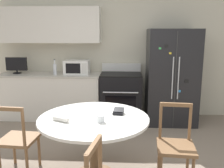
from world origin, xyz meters
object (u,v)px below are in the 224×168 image
object	(u,v)px
countertop_tv	(17,65)
microwave	(77,67)
dining_chair_right	(176,146)
candle_glass	(101,119)
dining_chair_left	(18,140)
oven_range	(121,96)
refrigerator	(171,77)
counter_bottle	(55,69)
wallet	(119,112)

from	to	relation	value
countertop_tv	microwave	bearing A→B (deg)	0.19
dining_chair_right	candle_glass	world-z (taller)	dining_chair_right
dining_chair_left	oven_range	bearing A→B (deg)	62.93
dining_chair_right	dining_chair_left	bearing A→B (deg)	3.03
refrigerator	countertop_tv	bearing A→B (deg)	178.21
countertop_tv	counter_bottle	bearing A→B (deg)	-7.55
counter_bottle	refrigerator	bearing A→B (deg)	0.29
dining_chair_right	wallet	distance (m)	0.77
countertop_tv	wallet	xyz separation A→B (m)	(2.08, -1.95, -0.29)
microwave	candle_glass	distance (m)	2.35
oven_range	wallet	distance (m)	1.95
counter_bottle	dining_chair_right	distance (m)	2.84
dining_chair_right	candle_glass	size ratio (longest dim) A/B	10.37
dining_chair_left	candle_glass	bearing A→B (deg)	-6.31
refrigerator	countertop_tv	distance (m)	3.03
microwave	wallet	world-z (taller)	microwave
counter_bottle	dining_chair_left	distance (m)	2.02
oven_range	wallet	size ratio (longest dim) A/B	7.41
dining_chair_right	wallet	bearing A→B (deg)	-7.76
microwave	dining_chair_left	size ratio (longest dim) A/B	0.53
dining_chair_left	dining_chair_right	bearing A→B (deg)	2.33
counter_bottle	wallet	bearing A→B (deg)	-55.13
countertop_tv	counter_bottle	distance (m)	0.81
oven_range	dining_chair_left	distance (m)	2.35
oven_range	candle_glass	bearing A→B (deg)	-94.55
refrigerator	wallet	xyz separation A→B (m)	(-0.94, -1.85, -0.10)
candle_glass	counter_bottle	bearing A→B (deg)	117.36
wallet	refrigerator	bearing A→B (deg)	63.04
dining_chair_right	counter_bottle	bearing A→B (deg)	-40.92
refrigerator	dining_chair_right	size ratio (longest dim) A/B	1.96
microwave	dining_chair_left	world-z (taller)	microwave
dining_chair_right	candle_glass	distance (m)	0.93
countertop_tv	counter_bottle	xyz separation A→B (m)	(0.80, -0.11, -0.06)
refrigerator	dining_chair_right	world-z (taller)	refrigerator
dining_chair_left	countertop_tv	bearing A→B (deg)	116.79
wallet	countertop_tv	bearing A→B (deg)	136.90
microwave	dining_chair_right	bearing A→B (deg)	-53.75
oven_range	dining_chair_right	xyz separation A→B (m)	(0.67, -2.07, -0.03)
microwave	dining_chair_right	distance (m)	2.67
countertop_tv	dining_chair_left	xyz separation A→B (m)	(0.86, -2.04, -0.64)
microwave	candle_glass	world-z (taller)	microwave
candle_glass	oven_range	bearing A→B (deg)	85.45
counter_bottle	dining_chair_right	xyz separation A→B (m)	(1.95, -1.99, -0.58)
microwave	dining_chair_left	bearing A→B (deg)	-99.68
refrigerator	microwave	world-z (taller)	refrigerator
microwave	wallet	xyz separation A→B (m)	(0.87, -1.95, -0.25)
dining_chair_right	candle_glass	bearing A→B (deg)	13.65
candle_glass	dining_chair_left	bearing A→B (deg)	169.72
oven_range	counter_bottle	xyz separation A→B (m)	(-1.27, -0.08, 0.55)
microwave	candle_glass	size ratio (longest dim) A/B	5.50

